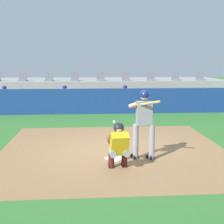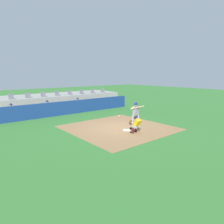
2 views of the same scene
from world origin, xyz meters
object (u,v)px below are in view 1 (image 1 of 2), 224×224
(dugout_player_0, at_px, (4,98))
(dugout_player_1, at_px, (65,98))
(catcher_crouched, at_px, (118,144))
(stadium_seat_7, at_px, (176,78))
(stadium_seat_5, at_px, (126,78))
(stadium_seat_6, at_px, (151,78))
(home_plate, at_px, (116,158))
(stadium_seat_4, at_px, (101,78))
(dugout_player_2, at_px, (125,97))
(batter_at_plate, at_px, (144,120))
(stadium_seat_3, at_px, (75,78))
(stadium_seat_1, at_px, (23,79))
(stadium_seat_2, at_px, (49,79))
(stadium_seat_8, at_px, (200,78))

(dugout_player_0, height_order, dugout_player_1, same)
(catcher_crouched, xyz_separation_m, stadium_seat_7, (4.36, 10.98, 0.93))
(stadium_seat_5, height_order, stadium_seat_6, same)
(home_plate, bearing_deg, dugout_player_1, 103.08)
(stadium_seat_5, bearing_deg, stadium_seat_4, 180.00)
(home_plate, height_order, catcher_crouched, catcher_crouched)
(stadium_seat_5, bearing_deg, dugout_player_2, -97.32)
(batter_at_plate, relative_size, stadium_seat_5, 3.76)
(stadium_seat_3, relative_size, stadium_seat_6, 1.00)
(stadium_seat_1, bearing_deg, catcher_crouched, -68.57)
(batter_at_plate, distance_m, stadium_seat_2, 10.89)
(dugout_player_1, bearing_deg, dugout_player_2, 0.00)
(stadium_seat_8, bearing_deg, home_plate, -119.58)
(dugout_player_1, xyz_separation_m, stadium_seat_7, (6.23, 2.03, 0.86))
(dugout_player_2, relative_size, stadium_seat_6, 2.71)
(dugout_player_0, xyz_separation_m, stadium_seat_8, (10.65, 2.03, 0.86))
(batter_at_plate, bearing_deg, stadium_seat_4, 93.84)
(dugout_player_0, bearing_deg, home_plate, -59.09)
(home_plate, bearing_deg, stadium_seat_2, 105.84)
(dugout_player_0, xyz_separation_m, stadium_seat_3, (3.43, 2.03, 0.86))
(home_plate, relative_size, stadium_seat_7, 0.92)
(dugout_player_1, xyz_separation_m, dugout_player_2, (3.08, 0.00, 0.00))
(home_plate, height_order, stadium_seat_8, stadium_seat_8)
(catcher_crouched, height_order, stadium_seat_7, stadium_seat_7)
(batter_at_plate, relative_size, stadium_seat_7, 3.76)
(stadium_seat_1, bearing_deg, stadium_seat_3, 0.00)
(stadium_seat_4, distance_m, stadium_seat_6, 2.89)
(home_plate, relative_size, dugout_player_2, 0.34)
(stadium_seat_8, bearing_deg, stadium_seat_7, 180.00)
(stadium_seat_1, height_order, stadium_seat_4, same)
(stadium_seat_3, relative_size, stadium_seat_5, 1.00)
(dugout_player_1, height_order, stadium_seat_5, stadium_seat_5)
(dugout_player_1, bearing_deg, stadium_seat_3, 77.57)
(dugout_player_1, bearing_deg, dugout_player_0, 180.00)
(home_plate, xyz_separation_m, dugout_player_2, (1.18, 8.14, 0.65))
(dugout_player_0, xyz_separation_m, dugout_player_1, (2.98, 0.00, 0.00))
(stadium_seat_1, relative_size, stadium_seat_5, 1.00)
(dugout_player_0, relative_size, stadium_seat_6, 2.71)
(dugout_player_2, bearing_deg, batter_at_plate, -93.42)
(catcher_crouched, xyz_separation_m, stadium_seat_2, (-2.86, 10.98, 0.93))
(home_plate, relative_size, stadium_seat_8, 0.92)
(home_plate, distance_m, stadium_seat_1, 11.17)
(stadium_seat_7, bearing_deg, stadium_seat_1, 180.00)
(dugout_player_2, distance_m, stadium_seat_5, 2.22)
(stadium_seat_1, relative_size, stadium_seat_7, 1.00)
(batter_at_plate, relative_size, dugout_player_1, 1.39)
(batter_at_plate, relative_size, dugout_player_2, 1.39)
(stadium_seat_2, xyz_separation_m, stadium_seat_6, (5.78, 0.00, 0.00))
(stadium_seat_3, xyz_separation_m, stadium_seat_6, (4.33, 0.00, 0.00))
(stadium_seat_6, bearing_deg, stadium_seat_2, 180.00)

